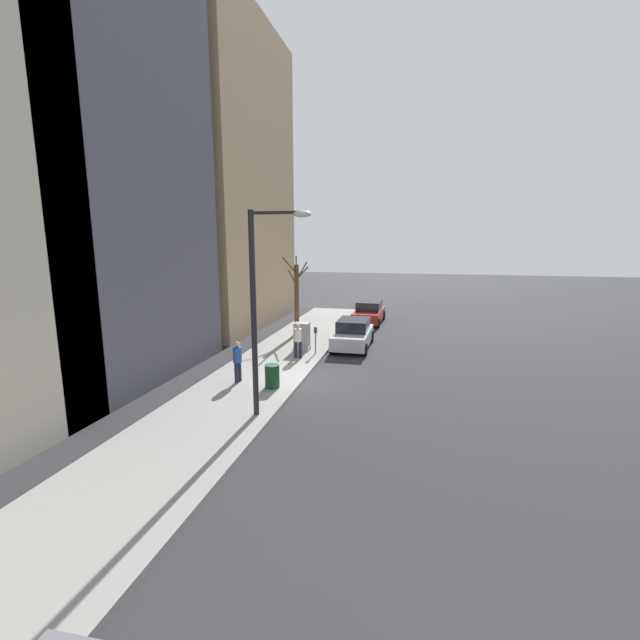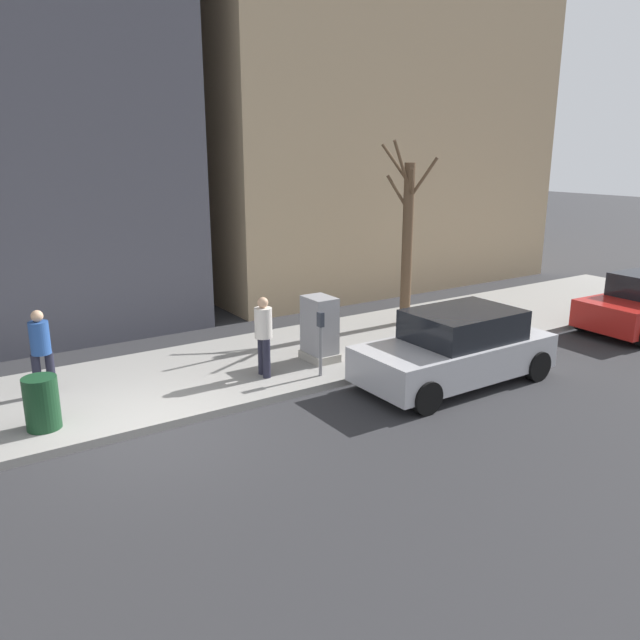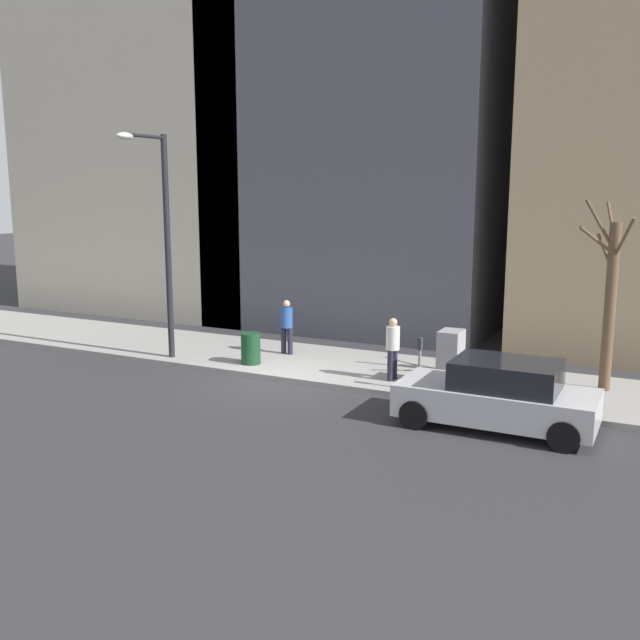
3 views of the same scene
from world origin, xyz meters
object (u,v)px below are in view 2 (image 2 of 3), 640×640
object	(u,v)px
parking_meter	(321,337)
trash_bin	(42,403)
pedestrian_near_meter	(264,332)
office_tower_left	(315,9)
bare_tree	(407,238)
parked_car_silver	(457,349)
utility_box	(320,329)
pedestrian_midblock	(41,348)

from	to	relation	value
parking_meter	trash_bin	world-z (taller)	parking_meter
parking_meter	pedestrian_near_meter	size ratio (longest dim) A/B	0.81
pedestrian_near_meter	office_tower_left	xyz separation A→B (m)	(10.76, -8.24, 8.65)
trash_bin	pedestrian_near_meter	bearing A→B (deg)	-87.50
parking_meter	office_tower_left	xyz separation A→B (m)	(11.40, -7.27, 8.76)
bare_tree	pedestrian_near_meter	world-z (taller)	bare_tree
parking_meter	office_tower_left	bearing A→B (deg)	-32.54
parked_car_silver	pedestrian_near_meter	size ratio (longest dim) A/B	2.53
parked_car_silver	parking_meter	distance (m)	2.79
trash_bin	bare_tree	bearing A→B (deg)	-79.75
parked_car_silver	trash_bin	bearing A→B (deg)	75.17
parked_car_silver	utility_box	xyz separation A→B (m)	(2.39, 1.78, 0.11)
parked_car_silver	bare_tree	bearing A→B (deg)	-26.18
trash_bin	office_tower_left	xyz separation A→B (m)	(10.95, -12.52, 9.14)
pedestrian_midblock	office_tower_left	world-z (taller)	office_tower_left
parked_car_silver	utility_box	distance (m)	2.98
parked_car_silver	parking_meter	bearing A→B (deg)	56.35
parking_meter	utility_box	size ratio (longest dim) A/B	0.94
bare_tree	pedestrian_midblock	xyz separation A→B (m)	(-0.14, 9.05, -1.35)
trash_bin	office_tower_left	distance (m)	18.98
pedestrian_near_meter	pedestrian_midblock	size ratio (longest dim) A/B	1.00
office_tower_left	utility_box	bearing A→B (deg)	147.44
parked_car_silver	trash_bin	distance (m)	7.82
pedestrian_near_meter	bare_tree	bearing A→B (deg)	111.27
pedestrian_midblock	parked_car_silver	bearing A→B (deg)	-20.99
utility_box	bare_tree	bearing A→B (deg)	-70.13
pedestrian_near_meter	office_tower_left	size ratio (longest dim) A/B	0.09
parking_meter	pedestrian_near_meter	world-z (taller)	pedestrian_near_meter
parked_car_silver	office_tower_left	bearing A→B (deg)	-21.08
trash_bin	pedestrian_near_meter	size ratio (longest dim) A/B	0.54
utility_box	pedestrian_midblock	world-z (taller)	pedestrian_midblock
parked_car_silver	trash_bin	world-z (taller)	parked_car_silver
trash_bin	pedestrian_near_meter	distance (m)	4.31
bare_tree	trash_bin	size ratio (longest dim) A/B	5.27
parking_meter	pedestrian_midblock	bearing A→B (deg)	67.86
parked_car_silver	parking_meter	world-z (taller)	parked_car_silver
pedestrian_midblock	office_tower_left	size ratio (longest dim) A/B	0.09
pedestrian_near_meter	parked_car_silver	bearing A→B (deg)	61.26
parking_meter	pedestrian_midblock	world-z (taller)	pedestrian_midblock
pedestrian_near_meter	office_tower_left	distance (m)	16.08
utility_box	pedestrian_near_meter	world-z (taller)	pedestrian_near_meter
utility_box	bare_tree	xyz separation A→B (m)	(1.29, -3.58, 1.59)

